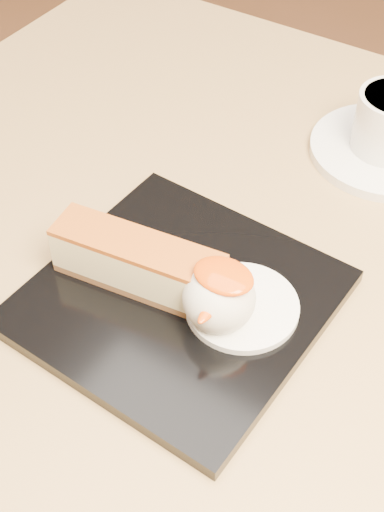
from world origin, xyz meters
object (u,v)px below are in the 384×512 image
Objects in this scene: cheesecake at (138,263)px; ice_cream_scoop at (219,298)px; dessert_plate at (179,300)px; table at (200,365)px.

ice_cream_scoop is (0.08, 0.00, 0.00)m from cheesecake.
dessert_plate is at bearing 172.87° from ice_cream_scoop.
cheesecake is at bearing -171.87° from dessert_plate.
table is 0.21m from ice_cream_scoop.
dessert_plate is 1.53× the size of cheesecake.
cheesecake reaches higher than table.
cheesecake is (-0.02, -0.06, 0.19)m from table.
ice_cream_scoop is (0.04, -0.00, 0.03)m from dessert_plate.
table is 14.30× the size of ice_cream_scoop.
table is at bearing 101.84° from dessert_plate.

